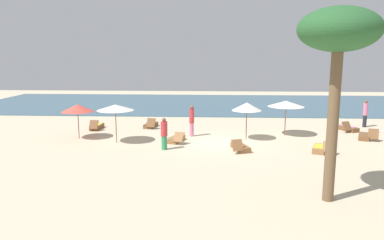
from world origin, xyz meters
name	(u,v)px	position (x,y,z in m)	size (l,w,h in m)	color
ground_plane	(218,144)	(0.00, 0.00, 0.00)	(60.00, 60.00, 0.00)	beige
ocean_water	(215,104)	(0.00, 17.00, 0.03)	(48.00, 16.00, 0.06)	#3D6075
umbrella_0	(115,107)	(-5.93, 0.09, 2.06)	(2.14, 2.14, 2.23)	brown
umbrella_1	(286,104)	(4.28, 2.49, 2.03)	(2.26, 2.26, 2.22)	brown
umbrella_3	(78,108)	(-8.48, 0.98, 1.88)	(1.94, 1.94, 2.11)	brown
umbrella_4	(247,107)	(1.72, 1.19, 2.02)	(1.76, 1.76, 2.26)	brown
lounger_0	(240,147)	(1.18, -1.40, 0.17)	(1.07, 1.76, 0.72)	brown
lounger_1	(348,128)	(8.77, 4.13, 0.18)	(1.24, 1.75, 0.72)	brown
lounger_2	(320,149)	(5.40, -1.47, 0.18)	(1.17, 1.79, 0.68)	olive
lounger_3	(97,127)	(-8.27, 3.84, 0.18)	(0.63, 1.68, 0.72)	brown
lounger_4	(176,139)	(-2.44, 0.39, 0.17)	(1.08, 1.79, 0.69)	olive
lounger_5	(151,125)	(-4.64, 4.65, 0.17)	(0.88, 1.71, 0.75)	brown
lounger_6	(365,136)	(8.96, 1.70, 0.17)	(1.17, 1.74, 0.74)	brown
person_0	(164,134)	(-2.92, -1.42, 0.88)	(0.49, 0.49, 1.74)	#338C59
person_1	(192,120)	(-1.61, 1.96, 1.02)	(0.40, 0.40, 1.97)	#D17299
person_2	(365,113)	(10.44, 5.56, 1.00)	(0.36, 0.36, 1.93)	#26262D
palm_1	(339,36)	(3.78, -8.16, 5.72)	(2.72, 2.72, 6.69)	brown
surfboard	(381,131)	(10.98, 4.09, 0.04)	(1.71, 1.47, 0.07)	silver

